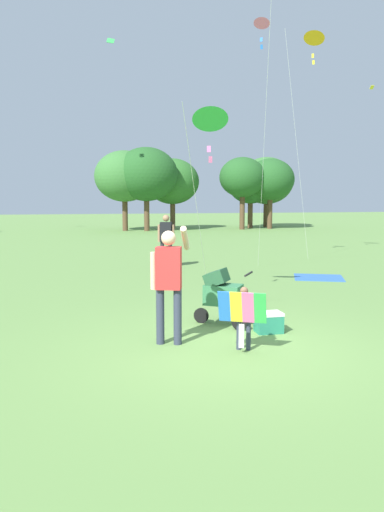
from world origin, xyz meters
The scene contains 12 objects.
ground_plane centered at (0.00, 0.00, 0.00)m, with size 120.00×120.00×0.00m, color #668E47.
treeline_distant centered at (-1.02, 27.99, 3.74)m, with size 35.36×7.32×6.57m.
child_with_butterfly_kite centered at (0.19, -0.17, 0.60)m, with size 0.71×0.50×0.97m.
person_adult_flyer centered at (-0.84, 0.41, 1.08)m, with size 0.68×0.54×1.87m.
stroller centered at (0.29, 1.37, 0.61)m, with size 1.07×0.87×1.03m.
kite_adult_black centered at (0.59, 3.49, 3.93)m, with size 1.64×3.36×4.21m.
kite_orange_delta centered at (3.55, 8.61, 7.59)m, with size 1.23×3.53×7.91m.
kite_green_novelty centered at (5.91, 9.84, 7.72)m, with size 2.13×1.81×8.01m.
distant_kites_cluster centered at (-2.04, 21.97, 12.33)m, with size 33.71×14.40×10.29m.
person_red_shirt centered at (0.50, 8.95, 1.01)m, with size 0.53×0.34×1.72m.
picnic_blanket centered at (4.41, 5.91, 0.01)m, with size 1.36×1.25×0.02m, color #3366B2.
cooler_box centered at (0.94, 0.72, 0.18)m, with size 0.45×0.33×0.35m.
Camera 1 is at (-2.11, -7.25, 2.32)m, focal length 35.46 mm.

